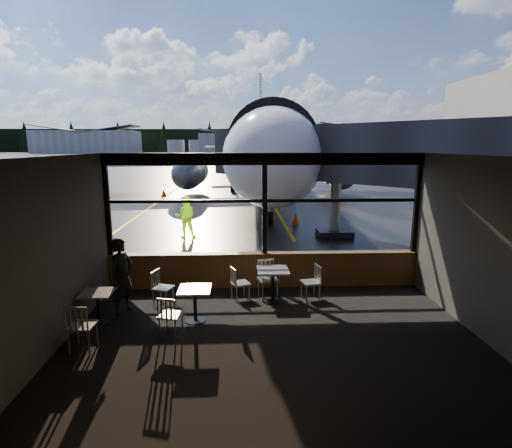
{
  "coord_description": "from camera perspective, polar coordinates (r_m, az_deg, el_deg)",
  "views": [
    {
      "loc": [
        -0.65,
        -10.03,
        3.69
      ],
      "look_at": [
        -0.18,
        1.0,
        1.5
      ],
      "focal_mm": 28.0,
      "sensor_mm": 36.0,
      "label": 1
    }
  ],
  "objects": [
    {
      "name": "jet_bridge",
      "position": [
        16.17,
        12.85,
        5.68
      ],
      "size": [
        8.28,
        10.12,
        4.42
      ],
      "primitive_type": null,
      "color": "#2E2E30",
      "rests_on": "ground_plane"
    },
    {
      "name": "window_transom",
      "position": [
        10.15,
        1.23,
        3.34
      ],
      "size": [
        8.0,
        0.1,
        0.08
      ],
      "primitive_type": "cube",
      "color": "black",
      "rests_on": "ground"
    },
    {
      "name": "mullion_right",
      "position": [
        11.14,
        21.98,
        2.71
      ],
      "size": [
        0.12,
        0.12,
        2.6
      ],
      "primitive_type": "cube",
      "color": "black",
      "rests_on": "ground"
    },
    {
      "name": "cafe_table_left",
      "position": [
        9.11,
        -21.59,
        -11.11
      ],
      "size": [
        0.64,
        0.64,
        0.7
      ],
      "primitive_type": null,
      "color": "gray",
      "rests_on": "carpet_floor"
    },
    {
      "name": "fuel_tank_b",
      "position": [
        193.01,
        -8.37,
        10.91
      ],
      "size": [
        8.0,
        8.0,
        6.0
      ],
      "primitive_type": "cylinder",
      "color": "silver",
      "rests_on": "ground_plane"
    },
    {
      "name": "fuel_tank_c",
      "position": [
        192.26,
        -5.35,
        10.98
      ],
      "size": [
        8.0,
        8.0,
        6.0
      ],
      "primitive_type": "cylinder",
      "color": "silver",
      "rests_on": "ground_plane"
    },
    {
      "name": "wall_back",
      "position": [
        4.52,
        6.24,
        -14.27
      ],
      "size": [
        8.0,
        0.04,
        3.5
      ],
      "primitive_type": "cube",
      "color": "#474138",
      "rests_on": "ground"
    },
    {
      "name": "hangar_left",
      "position": [
        202.3,
        -22.95,
        10.87
      ],
      "size": [
        45.0,
        18.0,
        11.0
      ],
      "primitive_type": null,
      "color": "silver",
      "rests_on": "ground_plane"
    },
    {
      "name": "mullion_centre",
      "position": [
        10.17,
        1.23,
        2.78
      ],
      "size": [
        0.12,
        0.12,
        2.6
      ],
      "primitive_type": "cube",
      "color": "black",
      "rests_on": "ground"
    },
    {
      "name": "ceiling",
      "position": [
        7.07,
        2.86,
        9.65
      ],
      "size": [
        8.0,
        6.0,
        0.04
      ],
      "primitive_type": "cube",
      "color": "#38332D",
      "rests_on": "ground"
    },
    {
      "name": "window_header",
      "position": [
        10.06,
        1.26,
        9.27
      ],
      "size": [
        8.0,
        0.18,
        0.3
      ],
      "primitive_type": "cube",
      "color": "black",
      "rests_on": "ground"
    },
    {
      "name": "chair_near_w",
      "position": [
        9.7,
        -2.24,
        -8.51
      ],
      "size": [
        0.6,
        0.6,
        0.84
      ],
      "primitive_type": null,
      "rotation": [
        0.0,
        0.0,
        -1.18
      ],
      "color": "beige",
      "rests_on": "carpet_floor"
    },
    {
      "name": "passenger",
      "position": [
        9.32,
        -18.59,
        -7.09
      ],
      "size": [
        0.65,
        0.74,
        1.71
      ],
      "primitive_type": "imported",
      "rotation": [
        0.0,
        0.0,
        1.1
      ],
      "color": "black",
      "rests_on": "carpet_floor"
    },
    {
      "name": "chair_mid_w",
      "position": [
        9.6,
        -13.16,
        -8.96
      ],
      "size": [
        0.59,
        0.59,
        0.85
      ],
      "primitive_type": null,
      "rotation": [
        0.0,
        0.0,
        -1.9
      ],
      "color": "beige",
      "rests_on": "carpet_floor"
    },
    {
      "name": "carpet_floor",
      "position": [
        7.97,
        2.6,
        -16.32
      ],
      "size": [
        8.0,
        6.0,
        0.01
      ],
      "primitive_type": "cube",
      "color": "black",
      "rests_on": "ground"
    },
    {
      "name": "ground_crew",
      "position": [
        16.33,
        -10.03,
        1.02
      ],
      "size": [
        0.88,
        0.71,
        1.69
      ],
      "primitive_type": "imported",
      "rotation": [
        0.0,
        0.0,
        3.23
      ],
      "color": "#BFF219",
      "rests_on": "ground_plane"
    },
    {
      "name": "chair_near_n",
      "position": [
        9.77,
        1.72,
        -8.0
      ],
      "size": [
        0.62,
        0.62,
        0.95
      ],
      "primitive_type": null,
      "rotation": [
        0.0,
        0.0,
        3.35
      ],
      "color": "#A9A599",
      "rests_on": "carpet_floor"
    },
    {
      "name": "cafe_table_mid",
      "position": [
        8.7,
        -8.69,
        -11.37
      ],
      "size": [
        0.67,
        0.67,
        0.74
      ],
      "primitive_type": null,
      "color": "#A7A19A",
      "rests_on": "carpet_floor"
    },
    {
      "name": "fuel_tank_a",
      "position": [
        194.27,
        -11.36,
        10.81
      ],
      "size": [
        8.0,
        8.0,
        6.0
      ],
      "primitive_type": "cylinder",
      "color": "silver",
      "rests_on": "ground_plane"
    },
    {
      "name": "cone_nose",
      "position": [
        19.06,
        5.67,
        0.86
      ],
      "size": [
        0.4,
        0.4,
        0.56
      ],
      "primitive_type": "cone",
      "color": "orange",
      "rests_on": "ground_plane"
    },
    {
      "name": "mullion_left",
      "position": [
        10.67,
        -20.47,
        2.47
      ],
      "size": [
        0.12,
        0.12,
        2.6
      ],
      "primitive_type": "cube",
      "color": "black",
      "rests_on": "ground"
    },
    {
      "name": "chair_mid_s",
      "position": [
        8.16,
        -12.1,
        -12.65
      ],
      "size": [
        0.56,
        0.56,
        0.85
      ],
      "primitive_type": null,
      "rotation": [
        0.0,
        0.0,
        -0.25
      ],
      "color": "#BDB7AB",
      "rests_on": "carpet_floor"
    },
    {
      "name": "cafe_table_near",
      "position": [
        9.61,
        2.39,
        -8.79
      ],
      "size": [
        0.74,
        0.74,
        0.81
      ],
      "primitive_type": null,
      "color": "#9A958E",
      "rests_on": "carpet_floor"
    },
    {
      "name": "cone_wing",
      "position": [
        29.9,
        -13.03,
        4.38
      ],
      "size": [
        0.4,
        0.4,
        0.55
      ],
      "primitive_type": "cone",
      "color": "#F15707",
      "rests_on": "ground_plane"
    },
    {
      "name": "hangar_mid",
      "position": [
        195.04,
        -2.32,
        11.6
      ],
      "size": [
        38.0,
        15.0,
        10.0
      ],
      "primitive_type": null,
      "color": "silver",
      "rests_on": "ground_plane"
    },
    {
      "name": "wall_left",
      "position": [
        8.03,
        -27.1,
        -4.04
      ],
      "size": [
        0.04,
        6.0,
        3.5
      ],
      "primitive_type": "cube",
      "color": "#474138",
      "rests_on": "ground"
    },
    {
      "name": "chair_near_e",
      "position": [
        9.81,
        7.79,
        -8.31
      ],
      "size": [
        0.56,
        0.56,
        0.86
      ],
      "primitive_type": null,
      "rotation": [
        0.0,
        0.0,
        1.79
      ],
      "color": "beige",
      "rests_on": "carpet_floor"
    },
    {
      "name": "window_sill",
      "position": [
        10.57,
        1.19,
        -6.65
      ],
      "size": [
        8.0,
        0.28,
        0.9
      ],
      "primitive_type": "cube",
      "color": "#56381A",
      "rests_on": "ground"
    },
    {
      "name": "airliner",
      "position": [
        31.06,
        1.1,
        15.19
      ],
      "size": [
        33.22,
        39.35,
        11.68
      ],
      "primitive_type": null,
      "rotation": [
        0.0,
        0.0,
        -0.04
      ],
      "color": "white",
      "rests_on": "ground_plane"
    },
    {
      "name": "chair_left_s",
      "position": [
        8.1,
        -23.57,
        -13.24
      ],
      "size": [
        0.54,
        0.54,
        0.93
      ],
      "primitive_type": null,
      "rotation": [
        0.0,
        0.0,
        -0.06
      ],
      "color": "#B1ACA0",
      "rests_on": "carpet_floor"
    },
    {
      "name": "wall_right",
      "position": [
        8.65,
        30.18,
        -3.3
      ],
      "size": [
        0.04,
        6.0,
        3.5
      ],
      "primitive_type": "cube",
      "color": "#474138",
      "rests_on": "ground"
    },
    {
      "name": "hangar_right",
      "position": [
        197.59,
        15.73,
        11.49
      ],
      "size": [
        50.0,
        20.0,
        12.0
      ],
      "primitive_type": null,
      "color": "silver",
      "rests_on": "ground_plane"
    },
    {
      "name": "ground_plane",
      "position": [
        130.09,
        -2.21,
        9.6
      ],
      "size": [
        520.0,
        520.0,
        0.0
      ],
      "primitive_type": "plane",
      "color": "black",
      "rests_on": "ground"
    },
    {
      "name": "treeline",
      "position": [
        220.05,
        -2.35,
        11.82
      ],
      "size": [
        360.0,
        3.0,
        12.0
      ],
      "primitive_type": "cube",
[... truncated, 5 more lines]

